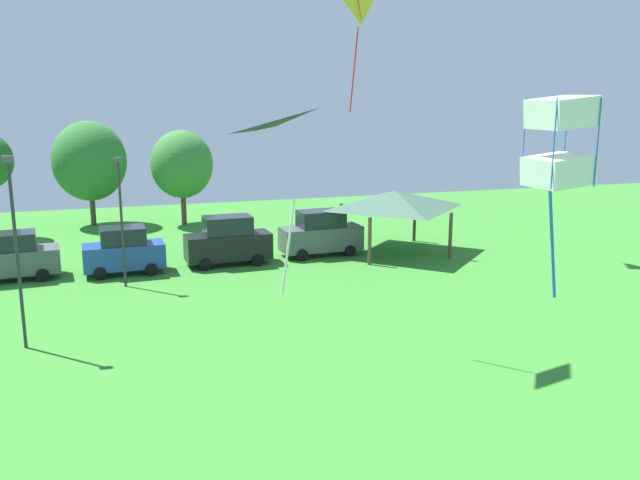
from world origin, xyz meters
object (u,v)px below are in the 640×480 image
kite_flying_3 (319,151)px  parked_car_second_from_left (124,251)px  light_post_2 (16,243)px  kite_flying_1 (560,142)px  parked_car_leftmost (10,257)px  park_pavilion (394,200)px  treeline_tree_3 (89,161)px  treeline_tree_4 (182,164)px  parked_car_rightmost_in_row (321,234)px  light_post_0 (121,215)px  parked_car_third_from_left (228,241)px

kite_flying_3 → parked_car_second_from_left: size_ratio=0.80×
kite_flying_3 → light_post_2: (-7.22, 12.77, -4.07)m
kite_flying_1 → parked_car_leftmost: 29.78m
park_pavilion → treeline_tree_3: size_ratio=0.86×
kite_flying_3 → treeline_tree_3: (-5.29, 36.56, -3.48)m
treeline_tree_4 → treeline_tree_3: bearing=165.7°
kite_flying_1 → parked_car_second_from_left: size_ratio=0.78×
kite_flying_1 → kite_flying_3: 4.57m
kite_flying_3 → treeline_tree_4: bearing=88.7°
park_pavilion → light_post_2: light_post_2 is taller
parked_car_leftmost → treeline_tree_4: treeline_tree_4 is taller
kite_flying_1 → light_post_2: kite_flying_1 is taller
treeline_tree_3 → parked_car_rightmost_in_row: bearing=-46.6°
kite_flying_3 → parked_car_leftmost: (-8.92, 22.82, -6.78)m
treeline_tree_4 → light_post_2: bearing=-109.8°
light_post_0 → treeline_tree_3: 16.71m
light_post_0 → light_post_2: 8.10m
parked_car_rightmost_in_row → park_pavilion: (4.25, -0.50, 1.82)m
parked_car_leftmost → parked_car_rightmost_in_row: 16.18m
parked_car_third_from_left → parked_car_leftmost: bearing=176.5°
kite_flying_3 → parked_car_second_from_left: (-3.53, 22.41, -6.77)m
kite_flying_1 → parked_car_rightmost_in_row: (4.50, 26.94, -7.04)m
parked_car_second_from_left → treeline_tree_4: (4.33, 12.60, 3.03)m
light_post_2 → kite_flying_1: bearing=-58.7°
parked_car_third_from_left → light_post_0: light_post_0 is taller
parked_car_second_from_left → park_pavilion: 15.16m
light_post_0 → treeline_tree_3: bearing=96.0°
parked_car_third_from_left → parked_car_second_from_left: bearing=-179.6°
park_pavilion → light_post_2: size_ratio=0.89×
light_post_2 → treeline_tree_3: (1.93, 23.80, 0.59)m
kite_flying_1 → light_post_2: 19.69m
park_pavilion → kite_flying_1: bearing=-108.3°
park_pavilion → treeline_tree_4: bearing=131.3°
parked_car_rightmost_in_row → light_post_2: light_post_2 is taller
kite_flying_1 → kite_flying_3: bearing=127.2°
parked_car_second_from_left → parked_car_third_from_left: parked_car_third_from_left is taller
parked_car_second_from_left → light_post_0: size_ratio=0.66×
parked_car_third_from_left → parked_car_rightmost_in_row: size_ratio=0.99×
light_post_2 → parked_car_rightmost_in_row: bearing=36.1°
parked_car_leftmost → parked_car_third_from_left: 10.78m
kite_flying_3 → light_post_0: size_ratio=0.53×
treeline_tree_4 → parked_car_leftmost: bearing=-128.6°
light_post_0 → treeline_tree_3: treeline_tree_3 is taller
kite_flying_1 → treeline_tree_4: (-1.95, 38.64, -4.09)m
parked_car_leftmost → parked_car_second_from_left: size_ratio=1.16×
kite_flying_3 → light_post_0: kite_flying_3 is taller
parked_car_second_from_left → light_post_0: 3.35m
kite_flying_1 → light_post_0: 24.90m
parked_car_rightmost_in_row → light_post_2: (-14.48, -10.55, 2.62)m
parked_car_rightmost_in_row → treeline_tree_3: bearing=130.1°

